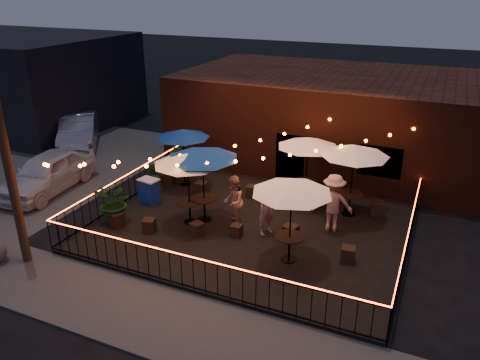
# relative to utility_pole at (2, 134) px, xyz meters

# --- Properties ---
(ground) EXTENTS (110.00, 110.00, 0.00)m
(ground) POSITION_rel_utility_pole_xyz_m (5.40, 2.60, -4.00)
(ground) COLOR black
(ground) RESTS_ON ground
(patio) EXTENTS (10.00, 8.00, 0.15)m
(patio) POSITION_rel_utility_pole_xyz_m (5.40, 4.60, -3.92)
(patio) COLOR black
(patio) RESTS_ON ground
(sidewalk) EXTENTS (18.00, 2.50, 0.05)m
(sidewalk) POSITION_rel_utility_pole_xyz_m (5.40, -0.65, -3.98)
(sidewalk) COLOR #464341
(sidewalk) RESTS_ON ground
(parking_lot) EXTENTS (11.00, 12.00, 0.02)m
(parking_lot) POSITION_rel_utility_pole_xyz_m (-6.60, 6.60, -3.99)
(parking_lot) COLOR #464341
(parking_lot) RESTS_ON ground
(brick_building) EXTENTS (14.00, 8.00, 4.00)m
(brick_building) POSITION_rel_utility_pole_xyz_m (6.40, 12.59, -2.00)
(brick_building) COLOR #3A180F
(brick_building) RESTS_ON ground
(background_building) EXTENTS (12.00, 9.00, 5.00)m
(background_building) POSITION_rel_utility_pole_xyz_m (-12.60, 11.60, -1.50)
(background_building) COLOR black
(background_building) RESTS_ON ground
(utility_pole) EXTENTS (0.26, 0.26, 8.00)m
(utility_pole) POSITION_rel_utility_pole_xyz_m (0.00, 0.00, 0.00)
(utility_pole) COLOR #332415
(utility_pole) RESTS_ON ground
(fence_front) EXTENTS (10.00, 0.04, 1.04)m
(fence_front) POSITION_rel_utility_pole_xyz_m (5.40, 0.60, -3.34)
(fence_front) COLOR black
(fence_front) RESTS_ON patio
(fence_left) EXTENTS (0.04, 8.00, 1.04)m
(fence_left) POSITION_rel_utility_pole_xyz_m (0.40, 4.60, -3.34)
(fence_left) COLOR black
(fence_left) RESTS_ON patio
(fence_right) EXTENTS (0.04, 8.00, 1.04)m
(fence_right) POSITION_rel_utility_pole_xyz_m (10.40, 4.60, -3.34)
(fence_right) COLOR black
(fence_right) RESTS_ON patio
(festoon_lights) EXTENTS (10.02, 8.72, 1.32)m
(festoon_lights) POSITION_rel_utility_pole_xyz_m (4.39, 4.30, -1.48)
(festoon_lights) COLOR #FF4D05
(festoon_lights) RESTS_ON ground
(cafe_table_0) EXTENTS (2.73, 2.73, 2.50)m
(cafe_table_0) POSITION_rel_utility_pole_xyz_m (3.40, 3.93, -1.56)
(cafe_table_0) COLOR black
(cafe_table_0) RESTS_ON patio
(cafe_table_1) EXTENTS (2.52, 2.52, 2.35)m
(cafe_table_1) POSITION_rel_utility_pole_xyz_m (1.60, 6.68, -1.71)
(cafe_table_1) COLOR black
(cafe_table_1) RESTS_ON patio
(cafe_table_2) EXTENTS (2.49, 2.49, 2.66)m
(cafe_table_2) POSITION_rel_utility_pole_xyz_m (3.76, 4.30, -1.42)
(cafe_table_2) COLOR black
(cafe_table_2) RESTS_ON patio
(cafe_table_3) EXTENTS (2.34, 2.34, 2.48)m
(cafe_table_3) POSITION_rel_utility_pole_xyz_m (6.47, 7.27, -1.59)
(cafe_table_3) COLOR black
(cafe_table_3) RESTS_ON patio
(cafe_table_4) EXTENTS (2.46, 2.46, 2.56)m
(cafe_table_4) POSITION_rel_utility_pole_xyz_m (7.24, 3.06, -1.51)
(cafe_table_4) COLOR black
(cafe_table_4) RESTS_ON patio
(cafe_table_5) EXTENTS (2.88, 2.88, 2.59)m
(cafe_table_5) POSITION_rel_utility_pole_xyz_m (8.24, 6.76, -1.48)
(cafe_table_5) COLOR black
(cafe_table_5) RESTS_ON patio
(bistro_chair_0) EXTENTS (0.53, 0.53, 0.49)m
(bistro_chair_0) POSITION_rel_utility_pole_xyz_m (1.28, 2.69, -3.61)
(bistro_chair_0) COLOR black
(bistro_chair_0) RESTS_ON patio
(bistro_chair_1) EXTENTS (0.48, 0.48, 0.45)m
(bistro_chair_1) POSITION_rel_utility_pole_xyz_m (2.50, 2.80, -3.62)
(bistro_chair_1) COLOR black
(bistro_chair_1) RESTS_ON patio
(bistro_chair_2) EXTENTS (0.51, 0.51, 0.49)m
(bistro_chair_2) POSITION_rel_utility_pole_xyz_m (0.94, 6.44, -3.60)
(bistro_chair_2) COLOR black
(bistro_chair_2) RESTS_ON patio
(bistro_chair_3) EXTENTS (0.48, 0.48, 0.50)m
(bistro_chair_3) POSITION_rel_utility_pole_xyz_m (2.66, 6.13, -3.60)
(bistro_chair_3) COLOR black
(bistro_chair_3) RESTS_ON patio
(bistro_chair_4) EXTENTS (0.48, 0.48, 0.44)m
(bistro_chair_4) POSITION_rel_utility_pole_xyz_m (4.03, 3.25, -3.63)
(bistro_chair_4) COLOR black
(bistro_chair_4) RESTS_ON patio
(bistro_chair_5) EXTENTS (0.35, 0.35, 0.40)m
(bistro_chair_5) POSITION_rel_utility_pole_xyz_m (5.24, 3.71, -3.65)
(bistro_chair_5) COLOR black
(bistro_chair_5) RESTS_ON patio
(bistro_chair_6) EXTENTS (0.44, 0.44, 0.45)m
(bistro_chair_6) POSITION_rel_utility_pole_xyz_m (4.53, 6.72, -3.62)
(bistro_chair_6) COLOR black
(bistro_chair_6) RESTS_ON patio
(bistro_chair_7) EXTENTS (0.50, 0.50, 0.49)m
(bistro_chair_7) POSITION_rel_utility_pole_xyz_m (6.90, 6.54, -3.61)
(bistro_chair_7) COLOR black
(bistro_chair_7) RESTS_ON patio
(bistro_chair_8) EXTENTS (0.50, 0.50, 0.49)m
(bistro_chair_8) POSITION_rel_utility_pole_xyz_m (6.91, 4.22, -3.60)
(bistro_chair_8) COLOR black
(bistro_chair_8) RESTS_ON patio
(bistro_chair_9) EXTENTS (0.44, 0.44, 0.46)m
(bistro_chair_9) POSITION_rel_utility_pole_xyz_m (8.86, 3.69, -3.62)
(bistro_chair_9) COLOR black
(bistro_chair_9) RESTS_ON patio
(bistro_chair_10) EXTENTS (0.44, 0.44, 0.42)m
(bistro_chair_10) POSITION_rel_utility_pole_xyz_m (7.84, 6.95, -3.64)
(bistro_chair_10) COLOR black
(bistro_chair_10) RESTS_ON patio
(bistro_chair_11) EXTENTS (0.48, 0.48, 0.50)m
(bistro_chair_11) POSITION_rel_utility_pole_xyz_m (9.15, 7.12, -3.60)
(bistro_chair_11) COLOR black
(bistro_chair_11) RESTS_ON patio
(patron_a) EXTENTS (0.65, 0.77, 1.78)m
(patron_a) POSITION_rel_utility_pole_xyz_m (6.05, 4.29, -2.96)
(patron_a) COLOR beige
(patron_a) RESTS_ON patio
(patron_b) EXTENTS (0.92, 1.04, 1.79)m
(patron_b) POSITION_rel_utility_pole_xyz_m (4.85, 4.32, -2.95)
(patron_b) COLOR tan
(patron_b) RESTS_ON patio
(patron_c) EXTENTS (1.42, 1.02, 1.98)m
(patron_c) POSITION_rel_utility_pole_xyz_m (7.95, 5.38, -2.86)
(patron_c) COLOR #DDAF90
(patron_c) RESTS_ON patio
(potted_shrub_a) EXTENTS (1.43, 1.27, 1.46)m
(potted_shrub_a) POSITION_rel_utility_pole_xyz_m (1.08, 2.92, -3.12)
(potted_shrub_a) COLOR #0D390B
(potted_shrub_a) RESTS_ON patio
(potted_shrub_b) EXTENTS (0.78, 0.69, 1.23)m
(potted_shrub_b) POSITION_rel_utility_pole_xyz_m (0.80, 5.71, -3.24)
(potted_shrub_b) COLOR #1A410C
(potted_shrub_b) RESTS_ON patio
(potted_shrub_c) EXTENTS (0.70, 0.70, 1.25)m
(potted_shrub_c) POSITION_rel_utility_pole_xyz_m (0.80, 7.42, -3.23)
(potted_shrub_c) COLOR #0F340F
(potted_shrub_c) RESTS_ON patio
(cooler) EXTENTS (0.78, 0.61, 0.94)m
(cooler) POSITION_rel_utility_pole_xyz_m (1.24, 4.69, -3.37)
(cooler) COLOR #112EAA
(cooler) RESTS_ON patio
(car_white) EXTENTS (2.25, 4.71, 1.55)m
(car_white) POSITION_rel_utility_pole_xyz_m (-3.27, 4.24, -3.22)
(car_white) COLOR silver
(car_white) RESTS_ON ground
(car_silver) EXTENTS (4.22, 4.88, 1.59)m
(car_silver) POSITION_rel_utility_pole_xyz_m (-6.06, 9.17, -3.21)
(car_silver) COLOR #ABABB3
(car_silver) RESTS_ON ground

